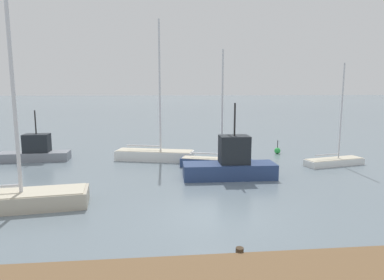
% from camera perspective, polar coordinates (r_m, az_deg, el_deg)
% --- Properties ---
extents(ground_plane, '(600.00, 600.00, 0.00)m').
position_cam_1_polar(ground_plane, '(14.48, 4.13, -12.71)').
color(ground_plane, slate).
extents(dock_pier, '(25.94, 2.36, 0.57)m').
position_cam_1_polar(dock_pier, '(9.73, 9.93, -22.61)').
color(dock_pier, brown).
rests_on(dock_pier, ground_plane).
extents(sailboat_0, '(6.93, 2.69, 13.42)m').
position_cam_1_polar(sailboat_0, '(16.95, -28.95, -8.39)').
color(sailboat_0, '#BCB29E').
rests_on(sailboat_0, ground_plane).
extents(sailboat_2, '(6.02, 3.00, 10.22)m').
position_cam_1_polar(sailboat_2, '(25.13, -6.40, -2.30)').
color(sailboat_2, white).
rests_on(sailboat_2, ground_plane).
extents(sailboat_3, '(4.92, 2.59, 7.85)m').
position_cam_1_polar(sailboat_3, '(22.74, 4.15, -3.66)').
color(sailboat_3, navy).
rests_on(sailboat_3, ground_plane).
extents(sailboat_4, '(4.51, 2.13, 7.06)m').
position_cam_1_polar(sailboat_4, '(25.43, 23.22, -3.23)').
color(sailboat_4, white).
rests_on(sailboat_4, ground_plane).
extents(fishing_boat_0, '(5.09, 1.71, 3.76)m').
position_cam_1_polar(fishing_boat_0, '(27.43, -25.30, -1.80)').
color(fishing_boat_0, gray).
rests_on(fishing_boat_0, ground_plane).
extents(fishing_boat_1, '(5.53, 1.83, 4.50)m').
position_cam_1_polar(fishing_boat_1, '(20.03, 6.66, -4.15)').
color(fishing_boat_1, navy).
rests_on(fishing_boat_1, ground_plane).
extents(channel_buoy_0, '(0.50, 0.50, 1.11)m').
position_cam_1_polar(channel_buoy_0, '(28.48, 14.44, -1.76)').
color(channel_buoy_0, green).
rests_on(channel_buoy_0, ground_plane).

